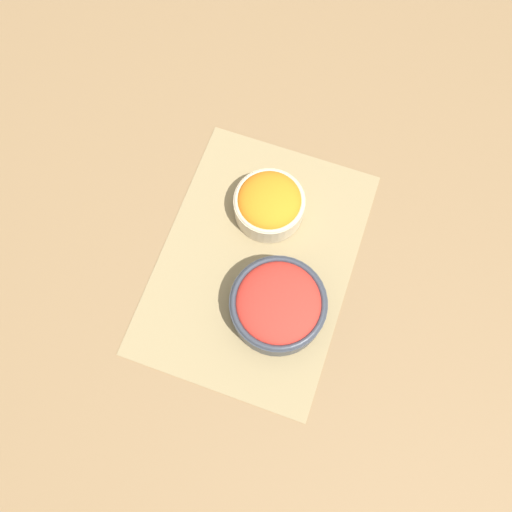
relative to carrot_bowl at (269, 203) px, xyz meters
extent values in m
plane|color=olive|center=(-0.11, -0.01, -0.04)|extent=(3.00, 3.00, 0.00)
cube|color=#937F56|center=(-0.11, -0.01, -0.04)|extent=(0.51, 0.37, 0.00)
cylinder|color=beige|center=(0.00, 0.00, -0.01)|extent=(0.14, 0.14, 0.05)
torus|color=beige|center=(0.00, 0.00, 0.01)|extent=(0.14, 0.14, 0.01)
ellipsoid|color=orange|center=(0.00, 0.00, 0.01)|extent=(0.12, 0.12, 0.05)
cylinder|color=#333842|center=(-0.19, -0.08, -0.01)|extent=(0.18, 0.18, 0.06)
torus|color=#333842|center=(-0.19, -0.08, 0.02)|extent=(0.17, 0.17, 0.01)
ellipsoid|color=red|center=(-0.19, -0.08, 0.02)|extent=(0.15, 0.15, 0.05)
camera|label=1|loc=(-0.39, -0.11, 0.89)|focal=35.00mm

